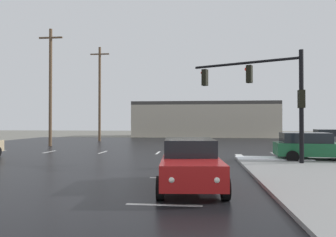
# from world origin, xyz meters

# --- Properties ---
(ground_plane) EXTENTS (120.00, 120.00, 0.00)m
(ground_plane) POSITION_xyz_m (0.00, 0.00, 0.00)
(ground_plane) COLOR slate
(road_asphalt) EXTENTS (44.00, 44.00, 0.02)m
(road_asphalt) POSITION_xyz_m (0.00, 0.00, 0.01)
(road_asphalt) COLOR black
(road_asphalt) RESTS_ON ground_plane
(snow_strip_curbside) EXTENTS (4.00, 1.60, 0.06)m
(snow_strip_curbside) POSITION_xyz_m (5.00, -4.00, 0.17)
(snow_strip_curbside) COLOR white
(snow_strip_curbside) RESTS_ON sidewalk_corner
(lane_markings) EXTENTS (36.15, 36.15, 0.01)m
(lane_markings) POSITION_xyz_m (1.20, -1.38, 0.02)
(lane_markings) COLOR silver
(lane_markings) RESTS_ON road_asphalt
(traffic_signal_mast) EXTENTS (5.46, 2.68, 5.68)m
(traffic_signal_mast) POSITION_xyz_m (4.48, -5.08, 3.99)
(traffic_signal_mast) COLOR black
(traffic_signal_mast) RESTS_ON sidewalk_corner
(strip_building_background) EXTENTS (21.33, 8.00, 5.24)m
(strip_building_background) POSITION_xyz_m (1.69, 26.98, 2.62)
(strip_building_background) COLOR #BCB29E
(strip_building_background) RESTS_ON ground_plane
(sedan_grey) EXTENTS (4.65, 2.33, 1.58)m
(sedan_grey) POSITION_xyz_m (11.19, 4.89, 0.85)
(sedan_grey) COLOR slate
(sedan_grey) RESTS_ON road_asphalt
(sedan_green) EXTENTS (4.63, 2.27, 1.58)m
(sedan_green) POSITION_xyz_m (7.22, -4.07, 0.85)
(sedan_green) COLOR #195933
(sedan_green) RESTS_ON road_asphalt
(sedan_red) EXTENTS (2.29, 4.64, 1.58)m
(sedan_red) POSITION_xyz_m (0.61, -11.69, 0.85)
(sedan_red) COLOR #B21919
(sedan_red) RESTS_ON road_asphalt
(utility_pole_far) EXTENTS (2.20, 0.28, 10.73)m
(utility_pole_far) POSITION_xyz_m (-12.63, 5.48, 5.59)
(utility_pole_far) COLOR brown
(utility_pole_far) RESTS_ON ground_plane
(utility_pole_distant) EXTENTS (2.20, 0.28, 10.83)m
(utility_pole_distant) POSITION_xyz_m (-10.49, 13.18, 5.64)
(utility_pole_distant) COLOR brown
(utility_pole_distant) RESTS_ON ground_plane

